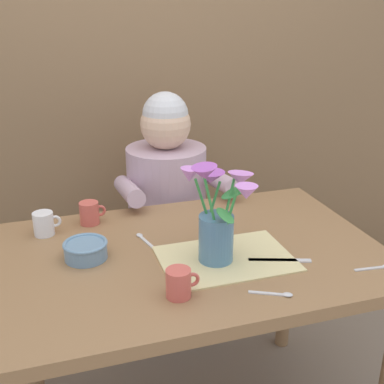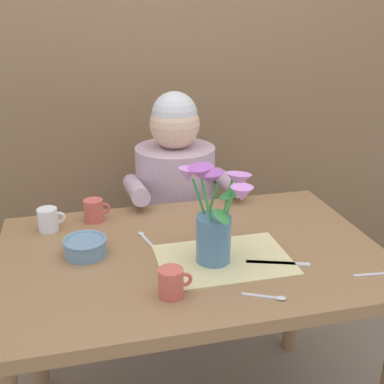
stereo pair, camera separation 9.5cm
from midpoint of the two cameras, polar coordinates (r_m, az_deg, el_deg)
name	(u,v)px [view 1 (the left image)]	position (r m, az deg, el deg)	size (l,w,h in m)	color
wood_panel_backdrop	(125,53)	(2.42, -8.96, 15.63)	(4.00, 0.10, 2.50)	brown
dining_table	(192,278)	(1.62, -1.66, -9.88)	(1.20, 0.80, 0.74)	olive
seated_person	(168,221)	(2.20, -4.07, -3.38)	(0.45, 0.47, 1.14)	#4C4C56
striped_placemat	(226,258)	(1.52, 2.15, -7.71)	(0.40, 0.28, 0.01)	beige
flower_vase	(217,216)	(1.45, 1.02, -2.84)	(0.23, 0.26, 0.32)	teal
ceramic_bowl	(86,249)	(1.56, -13.92, -6.48)	(0.14, 0.14, 0.06)	#6689A8
dinner_knife	(280,260)	(1.53, 8.34, -7.86)	(0.19, 0.02, 0.01)	silver
ceramic_mug	(179,283)	(1.33, -3.59, -10.50)	(0.09, 0.07, 0.08)	#CC564C
tea_cup	(44,224)	(1.74, -18.24, -3.51)	(0.09, 0.07, 0.08)	silver
coffee_cup	(90,213)	(1.78, -13.24, -2.39)	(0.09, 0.07, 0.08)	#CC564C
spoon_0	(143,238)	(1.65, -7.35, -5.36)	(0.04, 0.12, 0.01)	silver
spoon_1	(278,294)	(1.36, 7.88, -11.64)	(0.11, 0.07, 0.01)	silver
spoon_2	(379,267)	(1.56, 19.16, -8.24)	(0.12, 0.03, 0.01)	silver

